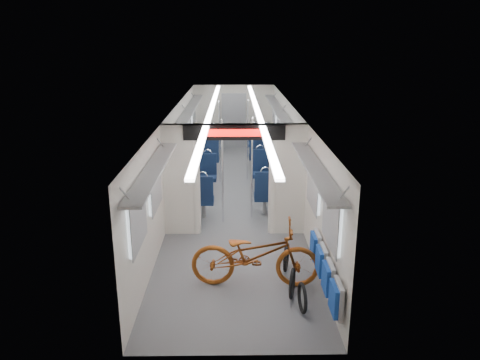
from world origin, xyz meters
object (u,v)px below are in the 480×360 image
(stanchion_far_left, at_px, (220,142))
(stanchion_near_right, at_px, (252,169))
(bicycle, at_px, (255,255))
(stanchion_far_right, at_px, (248,140))
(seat_bay_far_right, at_px, (263,145))
(bike_hoop_a, at_px, (302,299))
(stanchion_near_left, at_px, (223,172))
(bike_hoop_b, at_px, (292,285))
(bike_hoop_c, at_px, (286,258))
(seat_bay_near_left, at_px, (196,182))
(flip_bench, at_px, (325,270))
(seat_bay_far_left, at_px, (205,147))
(seat_bay_near_right, at_px, (272,178))

(stanchion_far_left, bearing_deg, stanchion_near_right, -73.75)
(bicycle, relative_size, stanchion_far_right, 0.91)
(seat_bay_far_right, bearing_deg, bike_hoop_a, -89.60)
(stanchion_near_left, bearing_deg, bike_hoop_b, -70.07)
(bike_hoop_b, height_order, seat_bay_far_right, seat_bay_far_right)
(stanchion_far_left, bearing_deg, bike_hoop_c, -76.14)
(seat_bay_near_left, distance_m, stanchion_far_left, 1.99)
(bicycle, distance_m, stanchion_near_left, 2.90)
(bicycle, xyz_separation_m, bike_hoop_a, (0.67, -0.81, -0.34))
(flip_bench, relative_size, bike_hoop_c, 4.00)
(bicycle, relative_size, stanchion_near_left, 0.91)
(bike_hoop_b, bearing_deg, bike_hoop_c, 89.82)
(stanchion_near_left, height_order, stanchion_far_right, same)
(flip_bench, distance_m, stanchion_far_left, 6.62)
(seat_bay_near_left, xyz_separation_m, seat_bay_far_left, (0.00, 3.77, 0.01))
(seat_bay_near_left, distance_m, stanchion_near_right, 1.70)
(stanchion_far_left, bearing_deg, seat_bay_near_right, -48.99)
(bicycle, distance_m, seat_bay_far_left, 7.82)
(bicycle, xyz_separation_m, seat_bay_near_right, (0.61, 4.24, 0.02))
(flip_bench, xyz_separation_m, bike_hoop_c, (-0.46, 1.07, -0.35))
(flip_bench, xyz_separation_m, stanchion_far_left, (-1.76, 6.36, 0.57))
(seat_bay_far_right, xyz_separation_m, stanchion_far_left, (-1.34, -2.19, 0.59))
(flip_bench, relative_size, stanchion_near_left, 0.90)
(seat_bay_near_right, xyz_separation_m, stanchion_near_right, (-0.55, -1.18, 0.58))
(bike_hoop_b, bearing_deg, seat_bay_near_right, 89.52)
(seat_bay_near_right, xyz_separation_m, stanchion_far_left, (-1.34, 1.54, 0.58))
(flip_bench, relative_size, stanchion_far_right, 0.90)
(seat_bay_near_left, xyz_separation_m, stanchion_far_left, (0.53, 1.83, 0.59))
(bicycle, xyz_separation_m, bike_hoop_c, (0.57, 0.49, -0.32))
(seat_bay_near_right, bearing_deg, bike_hoop_a, -89.30)
(seat_bay_near_left, xyz_separation_m, stanchion_far_right, (1.31, 2.10, 0.59))
(seat_bay_far_left, height_order, stanchion_far_left, stanchion_far_left)
(bike_hoop_a, xyz_separation_m, seat_bay_far_right, (-0.06, 8.77, 0.35))
(stanchion_near_right, relative_size, stanchion_far_left, 1.00)
(bike_hoop_c, relative_size, seat_bay_far_left, 0.23)
(seat_bay_near_left, height_order, stanchion_near_left, stanchion_near_left)
(stanchion_far_right, bearing_deg, seat_bay_far_left, 128.17)
(seat_bay_near_left, height_order, seat_bay_near_right, seat_bay_near_right)
(seat_bay_near_right, distance_m, stanchion_near_left, 1.97)
(bike_hoop_c, bearing_deg, seat_bay_far_right, 89.72)
(flip_bench, distance_m, seat_bay_near_right, 4.83)
(bike_hoop_a, distance_m, bike_hoop_c, 1.30)
(seat_bay_far_left, xyz_separation_m, stanchion_near_right, (1.32, -4.66, 0.58))
(bike_hoop_b, relative_size, stanchion_far_right, 0.21)
(stanchion_far_left, bearing_deg, stanchion_far_right, 18.94)
(seat_bay_far_left, bearing_deg, stanchion_near_right, -74.16)
(seat_bay_near_left, relative_size, stanchion_near_left, 0.95)
(bike_hoop_a, bearing_deg, flip_bench, 32.41)
(bike_hoop_a, height_order, stanchion_far_right, stanchion_far_right)
(bike_hoop_c, distance_m, seat_bay_far_right, 7.48)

